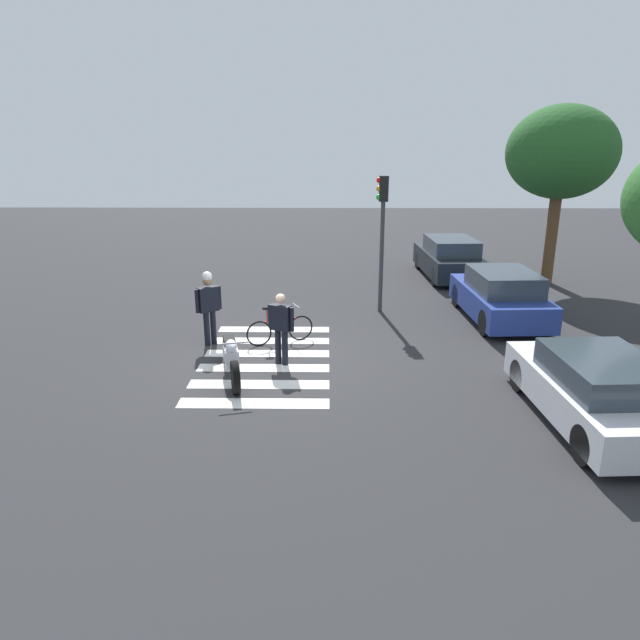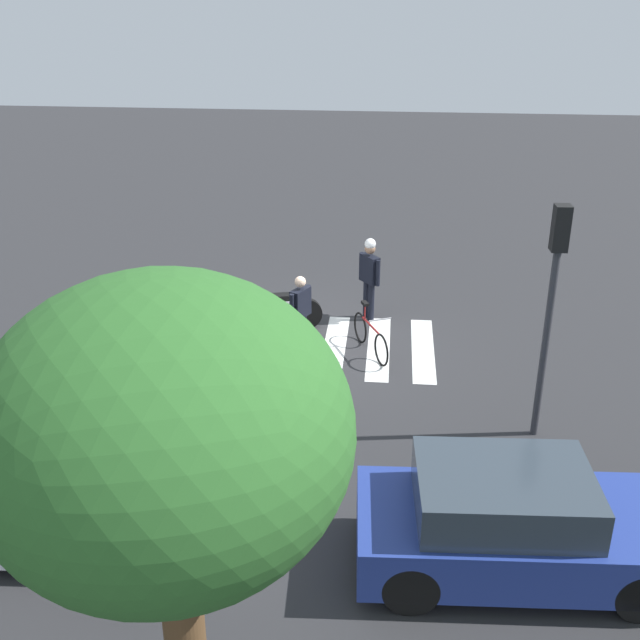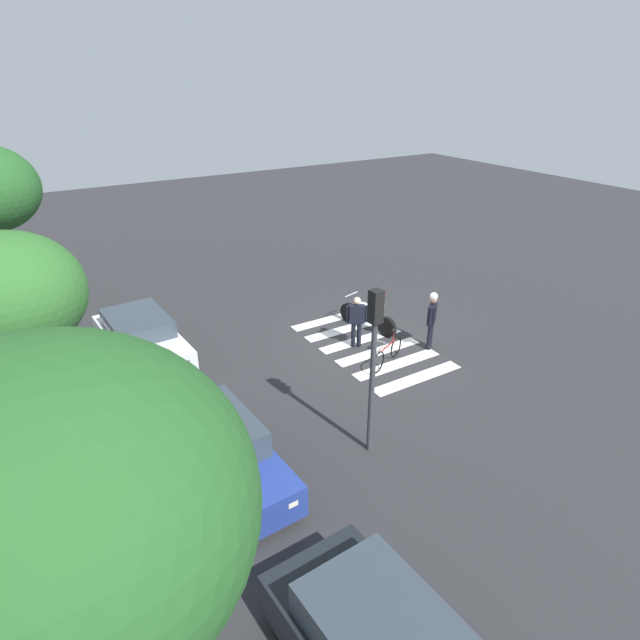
{
  "view_description": "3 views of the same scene",
  "coord_description": "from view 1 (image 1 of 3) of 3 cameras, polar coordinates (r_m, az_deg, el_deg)",
  "views": [
    {
      "loc": [
        12.4,
        1.42,
        4.93
      ],
      "look_at": [
        0.54,
        1.27,
        1.16
      ],
      "focal_mm": 32.42,
      "sensor_mm": 36.0,
      "label": 1
    },
    {
      "loc": [
        -1.52,
        14.2,
        6.97
      ],
      "look_at": [
        -0.23,
        0.86,
        0.96
      ],
      "focal_mm": 43.31,
      "sensor_mm": 36.0,
      "label": 2
    },
    {
      "loc": [
        -11.62,
        8.95,
        7.85
      ],
      "look_at": [
        0.21,
        1.7,
        1.22
      ],
      "focal_mm": 29.72,
      "sensor_mm": 36.0,
      "label": 3
    }
  ],
  "objects": [
    {
      "name": "car_white_van",
      "position": [
        11.42,
        25.63,
        -6.3
      ],
      "size": [
        4.15,
        2.02,
        1.31
      ],
      "color": "black",
      "rests_on": "ground_plane"
    },
    {
      "name": "traffic_light_pole",
      "position": [
        16.63,
        6.14,
        9.63
      ],
      "size": [
        0.25,
        0.34,
        3.9
      ],
      "color": "#38383D",
      "rests_on": "ground_plane"
    },
    {
      "name": "car_blue_hatchback",
      "position": [
        16.84,
        17.39,
        2.23
      ],
      "size": [
        4.06,
        2.01,
        1.44
      ],
      "color": "black",
      "rests_on": "ground_plane"
    },
    {
      "name": "crosswalk_stripes",
      "position": [
        13.42,
        -5.4,
        -3.99
      ],
      "size": [
        4.95,
        2.94,
        0.01
      ],
      "color": "silver",
      "rests_on": "ground_plane"
    },
    {
      "name": "street_tree_near",
      "position": [
        21.43,
        22.73,
        14.95
      ],
      "size": [
        3.59,
        3.59,
        5.98
      ],
      "color": "brown",
      "rests_on": "ground_plane"
    },
    {
      "name": "officer_on_foot",
      "position": [
        12.88,
        -3.87,
        -0.47
      ],
      "size": [
        0.4,
        0.6,
        1.65
      ],
      "color": "black",
      "rests_on": "ground_plane"
    },
    {
      "name": "ground_plane",
      "position": [
        13.42,
        -5.39,
        -4.0
      ],
      "size": [
        60.0,
        60.0,
        0.0
      ],
      "primitive_type": "plane",
      "color": "#2B2B2D"
    },
    {
      "name": "leaning_bicycle",
      "position": [
        14.37,
        -3.99,
        -0.92
      ],
      "size": [
        0.78,
        1.61,
        0.98
      ],
      "color": "black",
      "rests_on": "ground_plane"
    },
    {
      "name": "police_motorcycle",
      "position": [
        12.42,
        -8.78,
        -3.63
      ],
      "size": [
        2.23,
        0.85,
        1.06
      ],
      "color": "black",
      "rests_on": "ground_plane"
    },
    {
      "name": "car_black_suv",
      "position": [
        21.68,
        12.64,
        5.95
      ],
      "size": [
        4.24,
        2.01,
        1.46
      ],
      "color": "black",
      "rests_on": "ground_plane"
    },
    {
      "name": "officer_by_motorcycle",
      "position": [
        14.31,
        -10.94,
        1.72
      ],
      "size": [
        0.47,
        0.56,
        1.85
      ],
      "color": "black",
      "rests_on": "ground_plane"
    }
  ]
}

